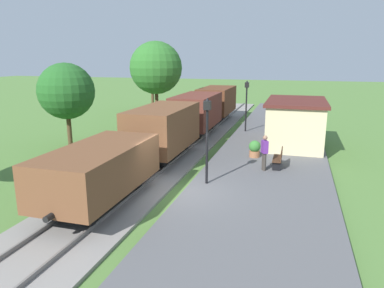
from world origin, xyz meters
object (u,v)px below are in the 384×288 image
object	(u,v)px
freight_train	(185,120)
tree_trackside_mid	(66,91)
lamp_post_near	(207,125)
person_waiting	(265,151)
bench_near_hut	(279,158)
potted_planter	(255,149)
station_hut	(295,122)
tree_field_left	(152,69)
tree_trackside_far	(156,68)
bench_down_platform	(286,124)
lamp_post_far	(247,97)

from	to	relation	value
freight_train	tree_trackside_mid	world-z (taller)	tree_trackside_mid
lamp_post_near	person_waiting	bearing A→B (deg)	49.73
bench_near_hut	potted_planter	world-z (taller)	potted_planter
station_hut	tree_field_left	distance (m)	18.74
tree_trackside_mid	station_hut	bearing A→B (deg)	15.42
freight_train	tree_field_left	distance (m)	15.10
tree_trackside_far	freight_train	bearing A→B (deg)	-52.84
lamp_post_near	tree_trackside_mid	size ratio (longest dim) A/B	0.70
freight_train	bench_down_platform	world-z (taller)	freight_train
bench_near_hut	person_waiting	size ratio (longest dim) A/B	0.88
potted_planter	station_hut	bearing A→B (deg)	60.65
potted_planter	lamp_post_far	size ratio (longest dim) A/B	0.25
station_hut	freight_train	bearing A→B (deg)	-171.22
person_waiting	lamp_post_far	bearing A→B (deg)	-101.04
station_hut	lamp_post_near	size ratio (longest dim) A/B	1.57
lamp_post_near	lamp_post_far	size ratio (longest dim) A/B	1.00
bench_near_hut	lamp_post_far	distance (m)	9.13
station_hut	tree_field_left	size ratio (longest dim) A/B	0.90
lamp_post_near	lamp_post_far	world-z (taller)	same
freight_train	tree_trackside_mid	size ratio (longest dim) A/B	4.94
potted_planter	lamp_post_near	xyz separation A→B (m)	(-1.48, -4.83, 2.08)
tree_trackside_far	lamp_post_near	bearing A→B (deg)	-59.92
freight_train	bench_down_platform	size ratio (longest dim) A/B	17.33
lamp_post_far	person_waiting	bearing A→B (deg)	-76.47
potted_planter	tree_trackside_mid	bearing A→B (deg)	-179.29
bench_near_hut	bench_down_platform	world-z (taller)	same
lamp_post_near	tree_trackside_far	xyz separation A→B (m)	(-7.42, 12.82, 1.93)
person_waiting	potted_planter	world-z (taller)	person_waiting
station_hut	bench_down_platform	size ratio (longest dim) A/B	3.87
bench_down_platform	lamp_post_near	xyz separation A→B (m)	(-2.85, -13.14, 2.08)
station_hut	potted_planter	distance (m)	4.23
tree_trackside_mid	tree_trackside_far	world-z (taller)	tree_trackside_far
freight_train	tree_trackside_far	bearing A→B (deg)	127.16
potted_planter	lamp_post_near	distance (m)	5.46
bench_near_hut	lamp_post_far	xyz separation A→B (m)	(-2.85, 8.42, 2.08)
potted_planter	tree_trackside_mid	size ratio (longest dim) A/B	0.17
tree_field_left	potted_planter	bearing A→B (deg)	-51.19
freight_train	person_waiting	xyz separation A→B (m)	(5.49, -4.79, -0.44)
bench_near_hut	person_waiting	distance (m)	1.06
potted_planter	tree_field_left	distance (m)	20.01
station_hut	bench_near_hut	world-z (taller)	station_hut
station_hut	tree_trackside_far	world-z (taller)	tree_trackside_far
lamp_post_far	bench_near_hut	bearing A→B (deg)	-71.32
freight_train	station_hut	size ratio (longest dim) A/B	4.48
bench_near_hut	tree_trackside_mid	world-z (taller)	tree_trackside_mid
lamp_post_far	tree_field_left	distance (m)	13.85
bench_down_platform	bench_near_hut	bearing A→B (deg)	-90.00
station_hut	bench_down_platform	xyz separation A→B (m)	(-0.65, 4.71, -0.93)
station_hut	tree_trackside_far	size ratio (longest dim) A/B	0.85
potted_planter	tree_trackside_far	xyz separation A→B (m)	(-8.90, 7.99, 4.01)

